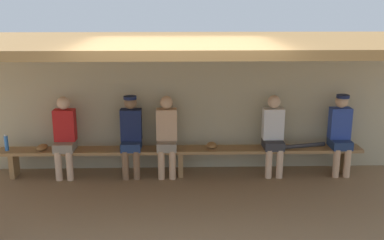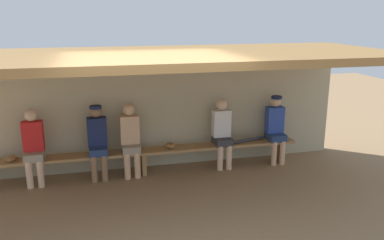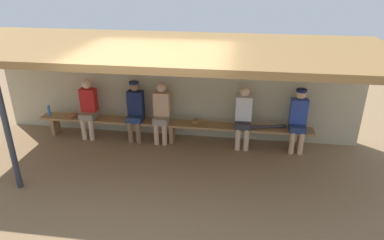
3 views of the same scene
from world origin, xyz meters
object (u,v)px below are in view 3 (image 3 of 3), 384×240
baseball_glove_tan (195,121)px  water_bottle_clear (49,110)px  bench (172,125)px  support_post (7,131)px  player_shirtless_tan (298,117)px  baseball_bat (267,127)px  player_in_red (135,108)px  player_leftmost (88,106)px  baseball_glove_dark_brown (73,115)px  player_rightmost (243,115)px  player_with_sunglasses (161,110)px

baseball_glove_tan → water_bottle_clear: bearing=95.5°
baseball_glove_tan → bench: bearing=97.7°
support_post → baseball_glove_tan: bearing=36.8°
support_post → water_bottle_clear: support_post is taller
player_shirtless_tan → baseball_bat: bearing=-179.7°
player_in_red → player_leftmost: size_ratio=1.01×
player_shirtless_tan → baseball_bat: player_shirtless_tan is taller
bench → baseball_glove_dark_brown: (-2.27, -0.00, 0.12)m
player_in_red → baseball_glove_tan: 1.34m
bench → player_rightmost: bearing=0.1°
player_rightmost → baseball_bat: size_ratio=1.65×
bench → support_post: bearing=-138.0°
baseball_bat → baseball_glove_tan: bearing=166.3°
water_bottle_clear → baseball_glove_tan: (3.34, 0.05, -0.09)m
player_shirtless_tan → baseball_glove_dark_brown: size_ratio=5.60×
baseball_bat → player_leftmost: bearing=167.3°
player_with_sunglasses → baseball_glove_dark_brown: bearing=-179.8°
water_bottle_clear → baseball_glove_dark_brown: 0.57m
player_rightmost → player_in_red: bearing=180.0°
support_post → player_rightmost: size_ratio=1.65×
player_leftmost → water_bottle_clear: bearing=-178.5°
baseball_glove_tan → player_rightmost: bearing=-86.8°
player_in_red → baseball_bat: size_ratio=1.66×
support_post → player_with_sunglasses: (2.11, 2.10, -0.37)m
baseball_glove_dark_brown → player_rightmost: bearing=-80.7°
player_shirtless_tan → baseball_bat: size_ratio=1.66×
player_shirtless_tan → baseball_bat: (-0.62, -0.00, -0.25)m
player_shirtless_tan → player_leftmost: player_shirtless_tan is taller
support_post → baseball_glove_dark_brown: bearing=88.1°
support_post → baseball_bat: support_post is taller
water_bottle_clear → player_shirtless_tan: bearing=0.3°
player_with_sunglasses → baseball_bat: size_ratio=1.65×
player_with_sunglasses → water_bottle_clear: player_with_sunglasses is taller
baseball_glove_dark_brown → baseball_glove_tan: 2.78m
player_rightmost → baseball_bat: bearing=-0.4°
player_with_sunglasses → baseball_glove_tan: size_ratio=5.56×
support_post → player_shirtless_tan: support_post is taller
baseball_glove_dark_brown → baseball_bat: size_ratio=0.30×
player_with_sunglasses → baseball_glove_dark_brown: size_ratio=5.56×
player_rightmost → player_leftmost: (-3.41, 0.00, 0.00)m
player_in_red → player_with_sunglasses: size_ratio=1.01×
player_leftmost → water_bottle_clear: player_leftmost is taller
baseball_glove_dark_brown → player_leftmost: bearing=-79.7°
support_post → player_leftmost: support_post is taller
support_post → player_in_red: support_post is taller
player_leftmost → water_bottle_clear: size_ratio=4.88×
support_post → baseball_bat: size_ratio=2.71×
water_bottle_clear → baseball_glove_tan: water_bottle_clear is taller
player_in_red → player_leftmost: (-1.08, -0.00, -0.02)m
player_in_red → baseball_glove_tan: (1.32, 0.02, -0.24)m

